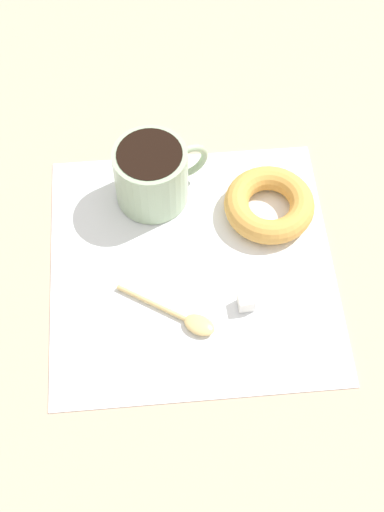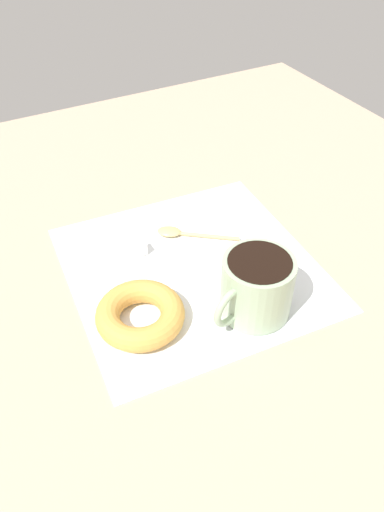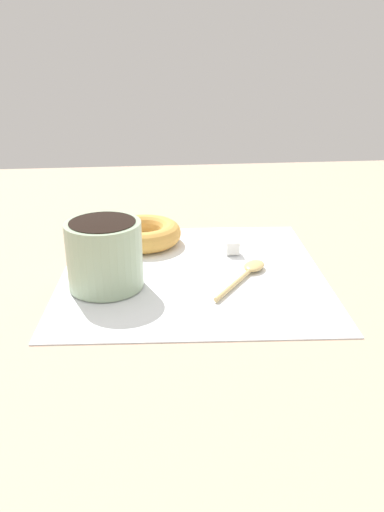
{
  "view_description": "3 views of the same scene",
  "coord_description": "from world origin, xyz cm",
  "px_view_note": "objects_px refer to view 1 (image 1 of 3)",
  "views": [
    {
      "loc": [
        -43.78,
        9.39,
        72.67
      ],
      "look_at": [
        -2.35,
        2.97,
        2.3
      ],
      "focal_mm": 50.0,
      "sensor_mm": 36.0,
      "label": 1
    },
    {
      "loc": [
        42.73,
        -21.12,
        47.5
      ],
      "look_at": [
        -2.35,
        2.97,
        2.3
      ],
      "focal_mm": 35.0,
      "sensor_mm": 36.0,
      "label": 2
    },
    {
      "loc": [
        3.8,
        61.12,
        26.95
      ],
      "look_at": [
        -2.35,
        2.97,
        2.3
      ],
      "focal_mm": 35.0,
      "sensor_mm": 36.0,
      "label": 3
    }
  ],
  "objects_px": {
    "donut": "(269,205)",
    "spoon": "(187,319)",
    "sugar_cube": "(246,301)",
    "coffee_cup": "(152,174)"
  },
  "relations": [
    {
      "from": "donut",
      "to": "sugar_cube",
      "type": "distance_m",
      "value": 0.13
    },
    {
      "from": "sugar_cube",
      "to": "coffee_cup",
      "type": "bearing_deg",
      "value": 26.26
    },
    {
      "from": "coffee_cup",
      "to": "donut",
      "type": "relative_size",
      "value": 1.08
    },
    {
      "from": "spoon",
      "to": "donut",
      "type": "bearing_deg",
      "value": -42.74
    },
    {
      "from": "donut",
      "to": "spoon",
      "type": "bearing_deg",
      "value": 137.26
    },
    {
      "from": "coffee_cup",
      "to": "sugar_cube",
      "type": "height_order",
      "value": "coffee_cup"
    },
    {
      "from": "spoon",
      "to": "sugar_cube",
      "type": "height_order",
      "value": "sugar_cube"
    },
    {
      "from": "coffee_cup",
      "to": "donut",
      "type": "distance_m",
      "value": 0.15
    },
    {
      "from": "donut",
      "to": "sugar_cube",
      "type": "xyz_separation_m",
      "value": [
        -0.12,
        0.05,
        -0.01
      ]
    },
    {
      "from": "coffee_cup",
      "to": "sugar_cube",
      "type": "bearing_deg",
      "value": -153.74
    }
  ]
}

